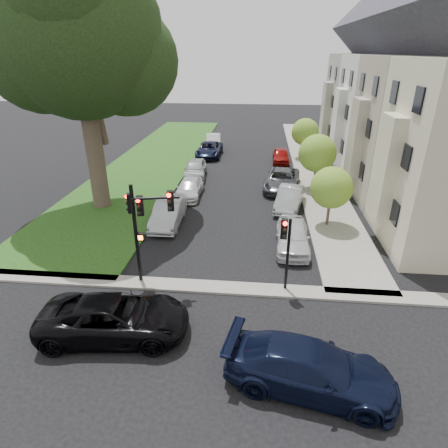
# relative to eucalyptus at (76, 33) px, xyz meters

# --- Properties ---
(ground) EXTENTS (140.00, 140.00, 0.00)m
(ground) POSITION_rel_eucalyptus_xyz_m (9.56, -11.44, -11.25)
(ground) COLOR black
(ground) RESTS_ON ground
(grass_strip) EXTENTS (8.00, 44.00, 0.12)m
(grass_strip) POSITION_rel_eucalyptus_xyz_m (0.56, 12.56, -11.19)
(grass_strip) COLOR #153814
(grass_strip) RESTS_ON ground
(sidewalk_right) EXTENTS (3.50, 44.00, 0.12)m
(sidewalk_right) POSITION_rel_eucalyptus_xyz_m (16.31, 12.56, -11.19)
(sidewalk_right) COLOR gray
(sidewalk_right) RESTS_ON ground
(sidewalk_cross) EXTENTS (60.00, 1.00, 0.12)m
(sidewalk_cross) POSITION_rel_eucalyptus_xyz_m (9.56, -9.44, -11.19)
(sidewalk_cross) COLOR gray
(sidewalk_cross) RESTS_ON ground
(house_b) EXTENTS (7.70, 7.55, 15.97)m
(house_b) POSITION_rel_eucalyptus_xyz_m (22.01, 4.06, -4.32)
(house_b) COLOR #BCB6AC
(house_b) RESTS_ON ground
(house_c) EXTENTS (7.70, 7.55, 15.97)m
(house_c) POSITION_rel_eucalyptus_xyz_m (22.01, 11.56, -4.32)
(house_c) COLOR beige
(house_c) RESTS_ON ground
(house_d) EXTENTS (7.70, 7.55, 15.97)m
(house_d) POSITION_rel_eucalyptus_xyz_m (22.01, 19.06, -4.32)
(house_d) COLOR tan
(house_d) RESTS_ON ground
(eucalyptus) EXTENTS (11.63, 10.55, 16.47)m
(eucalyptus) POSITION_rel_eucalyptus_xyz_m (0.00, 0.00, 0.00)
(eucalyptus) COLOR #2F2419
(eucalyptus) RESTS_ON ground
(small_tree_a) EXTENTS (2.61, 2.61, 3.91)m
(small_tree_a) POSITION_rel_eucalyptus_xyz_m (15.76, -1.79, -8.65)
(small_tree_a) COLOR #2F2419
(small_tree_a) RESTS_ON ground
(small_tree_b) EXTENTS (2.96, 2.96, 4.45)m
(small_tree_b) POSITION_rel_eucalyptus_xyz_m (15.76, 5.33, -8.29)
(small_tree_b) COLOR #2F2419
(small_tree_b) RESTS_ON ground
(small_tree_c) EXTENTS (2.75, 2.75, 4.12)m
(small_tree_c) POSITION_rel_eucalyptus_xyz_m (15.76, 14.93, -8.51)
(small_tree_c) COLOR #2F2419
(small_tree_c) RESTS_ON ground
(traffic_signal_main) EXTENTS (2.44, 0.68, 4.99)m
(traffic_signal_main) POSITION_rel_eucalyptus_xyz_m (6.16, -9.21, -7.81)
(traffic_signal_main) COLOR black
(traffic_signal_main) RESTS_ON ground
(traffic_signal_secondary) EXTENTS (0.48, 0.38, 3.68)m
(traffic_signal_secondary) POSITION_rel_eucalyptus_xyz_m (12.61, -9.25, -8.68)
(traffic_signal_secondary) COLOR black
(traffic_signal_secondary) RESTS_ON ground
(car_cross_near) EXTENTS (6.03, 3.24, 1.61)m
(car_cross_near) POSITION_rel_eucalyptus_xyz_m (5.91, -12.95, -10.45)
(car_cross_near) COLOR black
(car_cross_near) RESTS_ON ground
(car_cross_far) EXTENTS (5.98, 3.34, 1.64)m
(car_cross_far) POSITION_rel_eucalyptus_xyz_m (13.23, -14.82, -10.43)
(car_cross_far) COLOR black
(car_cross_far) RESTS_ON ground
(car_parked_0) EXTENTS (1.96, 4.62, 1.56)m
(car_parked_0) POSITION_rel_eucalyptus_xyz_m (13.32, -5.00, -10.47)
(car_parked_0) COLOR silver
(car_parked_0) RESTS_ON ground
(car_parked_1) EXTENTS (2.49, 4.82, 1.51)m
(car_parked_1) POSITION_rel_eucalyptus_xyz_m (13.51, 1.01, -10.49)
(car_parked_1) COLOR #999BA0
(car_parked_1) RESTS_ON ground
(car_parked_2) EXTENTS (3.32, 5.89, 1.55)m
(car_parked_2) POSITION_rel_eucalyptus_xyz_m (13.14, 5.10, -10.47)
(car_parked_2) COLOR #3F4247
(car_parked_2) RESTS_ON ground
(car_parked_3) EXTENTS (1.68, 4.07, 1.38)m
(car_parked_3) POSITION_rel_eucalyptus_xyz_m (13.38, 13.23, -10.56)
(car_parked_3) COLOR maroon
(car_parked_3) RESTS_ON ground
(car_parked_5) EXTENTS (1.72, 4.71, 1.54)m
(car_parked_5) POSITION_rel_eucalyptus_xyz_m (5.57, -2.55, -10.48)
(car_parked_5) COLOR #999BA0
(car_parked_5) RESTS_ON ground
(car_parked_6) EXTENTS (1.85, 4.50, 1.30)m
(car_parked_6) POSITION_rel_eucalyptus_xyz_m (5.98, 2.70, -10.60)
(car_parked_6) COLOR silver
(car_parked_6) RESTS_ON ground
(car_parked_7) EXTENTS (2.26, 4.79, 1.58)m
(car_parked_7) POSITION_rel_eucalyptus_xyz_m (5.63, 7.46, -10.46)
(car_parked_7) COLOR #999BA0
(car_parked_7) RESTS_ON ground
(car_parked_8) EXTENTS (2.48, 5.31, 1.47)m
(car_parked_8) POSITION_rel_eucalyptus_xyz_m (5.89, 14.85, -10.52)
(car_parked_8) COLOR black
(car_parked_8) RESTS_ON ground
(car_parked_9) EXTENTS (2.18, 4.76, 1.51)m
(car_parked_9) POSITION_rel_eucalyptus_xyz_m (5.82, 18.92, -10.49)
(car_parked_9) COLOR silver
(car_parked_9) RESTS_ON ground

